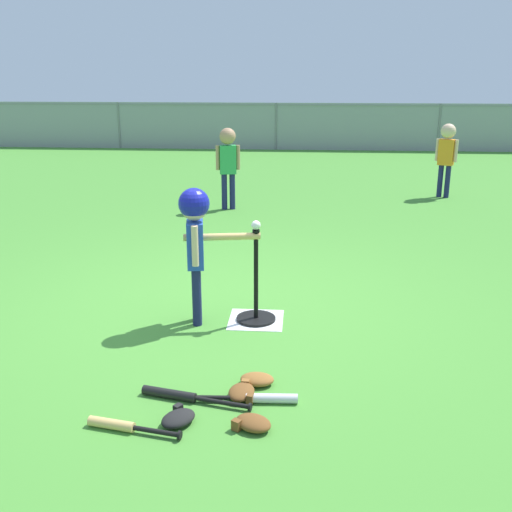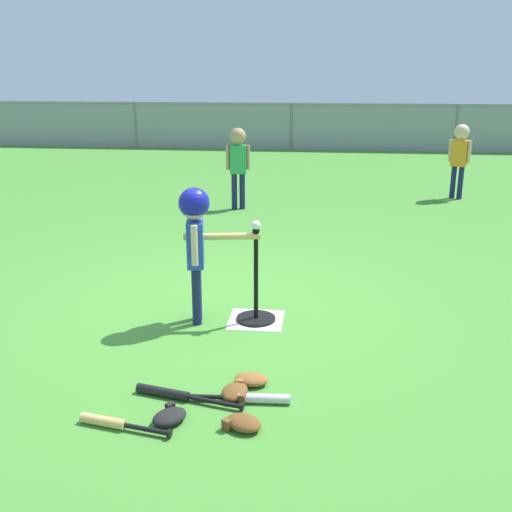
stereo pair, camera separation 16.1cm
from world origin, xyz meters
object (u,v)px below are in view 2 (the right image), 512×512
at_px(fielder_deep_right, 460,151).
at_px(spare_bat_silver, 253,398).
at_px(glove_by_plate, 251,380).
at_px(batter_child, 196,228).
at_px(batting_tee, 256,305).
at_px(fielder_near_left, 238,157).
at_px(spare_bat_wood, 113,423).
at_px(glove_near_bats, 170,417).
at_px(baseball_on_tee, 256,225).
at_px(spare_bat_black, 173,394).
at_px(glove_tossed_aside, 243,423).
at_px(glove_outfield_drop, 235,392).

relative_size(fielder_deep_right, spare_bat_silver, 1.78).
bearing_deg(glove_by_plate, batter_child, 119.16).
height_order(batting_tee, fielder_near_left, fielder_near_left).
relative_size(batting_tee, spare_bat_wood, 1.35).
xyz_separation_m(batter_child, glove_near_bats, (0.12, -1.46, -0.75)).
xyz_separation_m(baseball_on_tee, glove_near_bats, (-0.34, -1.53, -0.77)).
distance_m(fielder_near_left, spare_bat_black, 5.36).
bearing_deg(spare_bat_black, baseball_on_tee, 73.55).
bearing_deg(spare_bat_black, batting_tee, 73.55).
bearing_deg(glove_near_bats, spare_bat_black, 98.81).
bearing_deg(batting_tee, spare_bat_wood, -111.69).
bearing_deg(glove_tossed_aside, batting_tee, 93.58).
xyz_separation_m(baseball_on_tee, spare_bat_wood, (-0.65, -1.63, -0.77)).
bearing_deg(fielder_near_left, fielder_deep_right, 18.44).
xyz_separation_m(fielder_near_left, spare_bat_black, (0.33, -5.30, -0.72)).
height_order(fielder_near_left, glove_tossed_aside, fielder_near_left).
relative_size(batting_tee, glove_outfield_drop, 3.14).
height_order(fielder_near_left, spare_bat_wood, fielder_near_left).
bearing_deg(spare_bat_wood, spare_bat_black, 52.42).
xyz_separation_m(fielder_deep_right, fielder_near_left, (-3.30, -1.10, 0.01)).
xyz_separation_m(glove_near_bats, glove_tossed_aside, (0.43, -0.02, 0.00)).
distance_m(fielder_deep_right, spare_bat_silver, 6.90).
distance_m(batter_child, glove_tossed_aside, 1.75).
relative_size(fielder_near_left, spare_bat_wood, 2.07).
height_order(spare_bat_wood, spare_bat_black, same).
height_order(batter_child, glove_by_plate, batter_child).
xyz_separation_m(fielder_near_left, glove_by_plate, (0.79, -5.08, -0.72)).
distance_m(glove_near_bats, glove_tossed_aside, 0.43).
bearing_deg(glove_by_plate, glove_tossed_aside, -88.34).
bearing_deg(spare_bat_black, glove_outfield_drop, 8.71).
relative_size(batter_child, fielder_deep_right, 0.96).
xyz_separation_m(batting_tee, batter_child, (-0.46, -0.07, 0.66)).
bearing_deg(spare_bat_silver, fielder_near_left, 98.91).
bearing_deg(fielder_deep_right, batting_tee, -116.87).
distance_m(batting_tee, spare_bat_wood, 1.75).
bearing_deg(spare_bat_silver, spare_bat_black, -179.25).
relative_size(batting_tee, glove_tossed_aside, 2.83).
xyz_separation_m(batter_child, glove_outfield_drop, (0.46, -1.14, -0.75)).
xyz_separation_m(glove_by_plate, glove_tossed_aside, (0.01, -0.50, 0.00)).
distance_m(fielder_deep_right, glove_by_plate, 6.71).
distance_m(spare_bat_silver, spare_bat_black, 0.50).
bearing_deg(spare_bat_silver, baseball_on_tee, 95.59).
distance_m(glove_by_plate, glove_tossed_aside, 0.50).
bearing_deg(fielder_deep_right, glove_tossed_aside, -110.54).
bearing_deg(glove_near_bats, fielder_deep_right, 66.22).
xyz_separation_m(spare_bat_wood, glove_by_plate, (0.73, 0.58, 0.01)).
distance_m(baseball_on_tee, spare_bat_wood, 1.91).
bearing_deg(glove_near_bats, spare_bat_silver, 29.87).
distance_m(spare_bat_silver, glove_outfield_drop, 0.13).
bearing_deg(batter_child, spare_bat_black, -85.99).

